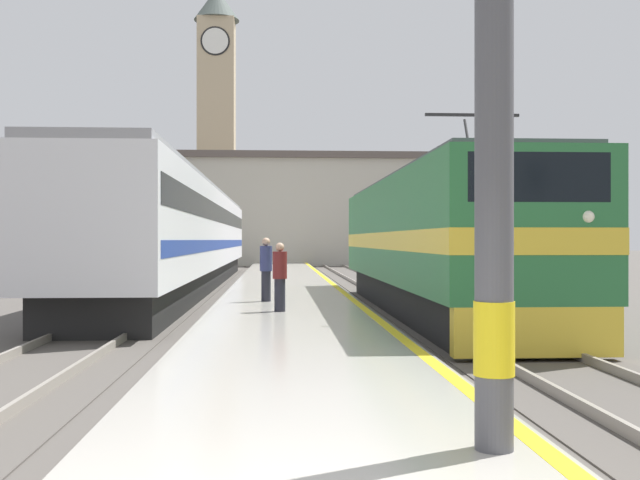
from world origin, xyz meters
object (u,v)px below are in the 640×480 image
Objects in this scene: locomotive_train at (432,243)px; passenger_train at (187,235)px; second_waiting_passenger at (280,275)px; person_on_platform at (266,268)px; clock_tower at (217,117)px.

passenger_train is (-7.83, 11.04, 0.28)m from locomotive_train.
second_waiting_passenger is at bearing -152.88° from locomotive_train.
person_on_platform is at bearing -71.77° from passenger_train.
person_on_platform is 50.45m from clock_tower.
passenger_train is 1.34× the size of clock_tower.
locomotive_train is at bearing 27.12° from second_waiting_passenger.
person_on_platform is at bearing -83.88° from clock_tower.
clock_tower reaches higher than passenger_train.
clock_tower is at bearing 101.07° from locomotive_train.
locomotive_train is at bearing -78.93° from clock_tower.
passenger_train is 10.79m from person_on_platform.
clock_tower is at bearing 96.12° from person_on_platform.
passenger_train is 40.11m from clock_tower.
locomotive_train is at bearing -10.54° from person_on_platform.
second_waiting_passenger is 53.33m from clock_tower.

